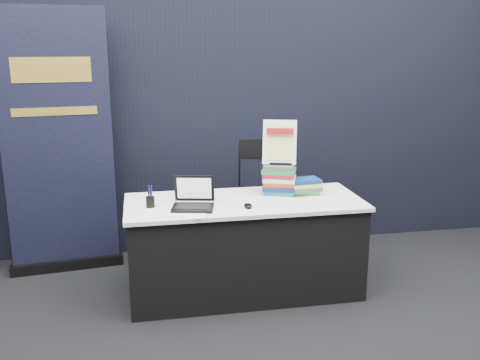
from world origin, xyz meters
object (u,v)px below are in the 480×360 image
laptop (192,200)px  pullup_banner (59,159)px  display_table (244,246)px  info_sign (280,143)px  book_stack_tall (280,179)px  book_stack_short (304,186)px  stacking_chair (266,191)px

laptop → pullup_banner: 1.32m
laptop → pullup_banner: pullup_banner is taller
display_table → info_sign: 0.86m
book_stack_tall → book_stack_short: (0.19, -0.04, -0.05)m
pullup_banner → display_table: bearing=-33.4°
laptop → stacking_chair: (0.79, 0.95, -0.23)m
laptop → book_stack_short: bearing=25.2°
info_sign → laptop: bearing=-141.9°
display_table → pullup_banner: bearing=153.5°
book_stack_tall → pullup_banner: 1.84m
laptop → info_sign: 0.85m
stacking_chair → pullup_banner: bearing=-174.8°
display_table → stacking_chair: size_ratio=1.74×
laptop → info_sign: bearing=33.5°
book_stack_tall → info_sign: (0.00, 0.03, 0.29)m
book_stack_short → display_table: bearing=-168.7°
display_table → book_stack_short: bearing=11.3°
book_stack_tall → book_stack_short: size_ratio=1.36×
pullup_banner → laptop: bearing=-45.9°
info_sign → stacking_chair: (0.06, 0.66, -0.58)m
book_stack_short → laptop: bearing=-166.8°
laptop → book_stack_short: (0.91, 0.21, 0.01)m
book_stack_short → info_sign: info_sign is taller
book_stack_short → stacking_chair: stacking_chair is taller
display_table → laptop: size_ratio=5.42×
book_stack_tall → laptop: bearing=-160.7°
laptop → book_stack_tall: bearing=31.3°
pullup_banner → stacking_chair: 1.85m
book_stack_tall → info_sign: size_ratio=0.82×
laptop → pullup_banner: (-1.02, 0.82, 0.17)m
book_stack_short → stacking_chair: (-0.13, 0.73, -0.24)m
display_table → info_sign: size_ratio=5.00×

